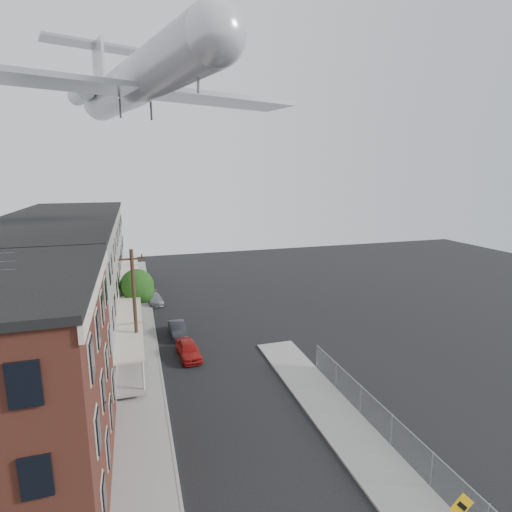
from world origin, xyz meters
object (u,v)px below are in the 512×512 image
Objects in this scene: car_mid at (178,329)px; car_near at (188,349)px; car_far at (155,299)px; airplane at (136,82)px; utility_pole at (135,308)px; street_tree at (138,287)px.

car_near is at bearing -87.40° from car_mid.
car_far is 23.99m from airplane.
airplane reaches higher than car_mid.
utility_pole is 2.31× the size of car_near.
utility_pole is 15.80m from airplane.
utility_pole is at bearing -104.14° from car_far.
street_tree is 18.85m from airplane.
car_mid is 10.07m from car_far.
car_near is at bearing -19.31° from airplane.
airplane is at bearing -126.51° from car_mid.
airplane is at bearing 156.47° from car_near.
car_far is at bearing 72.13° from street_tree.
car_near is at bearing 9.67° from utility_pole.
airplane reaches higher than utility_pole.
airplane is (-2.44, -3.52, 19.74)m from car_mid.
street_tree is at bearing 106.30° from car_near.
car_mid is (-0.35, 4.50, -0.05)m from car_near.
car_near is 14.58m from car_far.
car_mid is at bearing -56.79° from street_tree.
utility_pole is 2.41× the size of car_far.
car_mid is at bearing -88.30° from car_far.
car_near is at bearing -89.51° from car_far.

